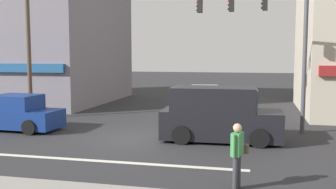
% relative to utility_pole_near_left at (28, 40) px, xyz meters
% --- Properties ---
extents(ground_plane, '(120.00, 120.00, 0.00)m').
position_rel_utility_pole_near_left_xyz_m(ground_plane, '(7.02, -3.50, -4.12)').
color(ground_plane, '#2B2B2D').
extents(lane_marking_stripe, '(9.00, 0.24, 0.01)m').
position_rel_utility_pole_near_left_xyz_m(lane_marking_stripe, '(7.02, -7.00, -4.12)').
color(lane_marking_stripe, silver).
rests_on(lane_marking_stripe, ground).
extents(building_left_block, '(12.18, 11.14, 9.65)m').
position_rel_utility_pole_near_left_xyz_m(building_left_block, '(-4.70, 7.25, 0.70)').
color(building_left_block, slate).
rests_on(building_left_block, ground).
extents(utility_pole_near_left, '(1.40, 0.22, 7.94)m').
position_rel_utility_pole_near_left_xyz_m(utility_pole_near_left, '(0.00, 0.00, 0.00)').
color(utility_pole_near_left, brown).
rests_on(utility_pole_near_left, ground).
extents(traffic_light_mast, '(4.87, 0.72, 6.20)m').
position_rel_utility_pole_near_left_xyz_m(traffic_light_mast, '(12.26, -0.79, 0.18)').
color(traffic_light_mast, '#47474C').
rests_on(traffic_light_mast, ground).
extents(sedan_approaching_near, '(2.07, 4.20, 1.58)m').
position_rel_utility_pole_near_left_xyz_m(sedan_approaching_near, '(8.62, 4.02, -3.41)').
color(sedan_approaching_near, silver).
rests_on(sedan_approaching_near, ground).
extents(van_parked_curbside, '(4.66, 2.16, 2.11)m').
position_rel_utility_pole_near_left_xyz_m(van_parked_curbside, '(10.21, -3.20, -3.11)').
color(van_parked_curbside, black).
rests_on(van_parked_curbside, ground).
extents(sedan_waiting_far, '(4.16, 2.00, 1.58)m').
position_rel_utility_pole_near_left_xyz_m(sedan_waiting_far, '(1.14, -2.99, -3.41)').
color(sedan_waiting_far, navy).
rests_on(sedan_waiting_far, ground).
extents(pedestrian_foreground_with_bag, '(0.45, 0.67, 1.67)m').
position_rel_utility_pole_near_left_xyz_m(pedestrian_foreground_with_bag, '(11.23, -8.64, -3.17)').
color(pedestrian_foreground_with_bag, '#333338').
rests_on(pedestrian_foreground_with_bag, ground).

